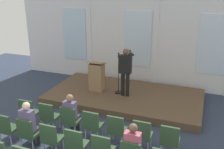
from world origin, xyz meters
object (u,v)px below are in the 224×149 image
(chair_r0_c1, at_px, (49,115))
(audience_r1_c1, at_px, (29,123))
(chair_r1_c3, at_px, (76,143))
(chair_r0_c5, at_px, (142,134))
(audience_r0_c2, at_px, (71,112))
(chair_r0_c3, at_px, (93,124))
(chair_r1_c1, at_px, (28,132))
(chair_r0_c0, at_px, (29,111))
(chair_r0_c4, at_px, (117,129))
(chair_r1_c2, at_px, (51,137))
(chair_r0_c6, at_px, (170,139))
(chair_r1_c4, at_px, (103,149))
(mic_stand, at_px, (118,84))
(speaker, at_px, (125,69))
(lectern, at_px, (97,76))
(chair_r1_c0, at_px, (6,127))
(audience_r1_c5, at_px, (133,146))
(chair_r0_c2, at_px, (70,119))

(chair_r0_c1, relative_size, audience_r1_c1, 0.69)
(chair_r1_c3, bearing_deg, chair_r0_c5, 34.46)
(audience_r0_c2, bearing_deg, chair_r0_c3, -6.84)
(chair_r0_c1, bearing_deg, chair_r1_c1, -90.00)
(chair_r1_c1, bearing_deg, chair_r0_c0, 126.07)
(chair_r0_c4, distance_m, chair_r1_c2, 1.69)
(chair_r1_c3, bearing_deg, chair_r0_c6, 24.59)
(chair_r1_c4, bearing_deg, mic_stand, 103.85)
(chair_r0_c6, distance_m, audience_r1_c1, 3.60)
(speaker, distance_m, lectern, 1.26)
(audience_r1_c1, bearing_deg, chair_r1_c3, -3.25)
(chair_r1_c1, bearing_deg, chair_r1_c0, 180.00)
(chair_r0_c6, relative_size, chair_r1_c3, 1.00)
(chair_r1_c1, xyz_separation_m, audience_r1_c5, (2.79, 0.08, 0.20))
(lectern, bearing_deg, chair_r0_c1, -96.06)
(chair_r0_c0, relative_size, audience_r1_c1, 0.69)
(lectern, distance_m, chair_r1_c4, 4.19)
(chair_r0_c4, xyz_separation_m, chair_r1_c2, (-1.39, -0.96, 0.00))
(audience_r1_c1, bearing_deg, audience_r0_c2, 54.05)
(chair_r0_c6, distance_m, chair_r1_c0, 4.29)
(speaker, relative_size, chair_r0_c2, 1.87)
(chair_r0_c4, relative_size, chair_r1_c3, 1.00)
(chair_r0_c2, bearing_deg, chair_r0_c5, 0.00)
(lectern, distance_m, audience_r1_c1, 3.71)
(lectern, relative_size, chair_r0_c6, 1.23)
(chair_r0_c3, xyz_separation_m, chair_r1_c2, (-0.70, -0.96, 0.00))
(chair_r1_c4, xyz_separation_m, audience_r1_c5, (0.70, 0.08, 0.20))
(mic_stand, bearing_deg, speaker, -23.86)
(chair_r0_c2, xyz_separation_m, audience_r1_c1, (-0.70, -0.88, 0.22))
(chair_r0_c6, distance_m, chair_r1_c1, 3.62)
(audience_r1_c1, distance_m, chair_r1_c4, 2.11)
(audience_r0_c2, xyz_separation_m, chair_r0_c6, (2.79, -0.08, -0.18))
(chair_r0_c6, height_order, chair_r1_c4, same)
(speaker, distance_m, audience_r1_c5, 3.87)
(chair_r0_c2, distance_m, chair_r0_c6, 2.79)
(chair_r0_c1, height_order, chair_r1_c0, same)
(chair_r0_c1, distance_m, chair_r1_c1, 0.96)
(speaker, xyz_separation_m, chair_r1_c4, (0.63, -3.67, -0.74))
(chair_r0_c6, relative_size, audience_r1_c5, 0.71)
(chair_r0_c5, height_order, chair_r1_c0, same)
(audience_r0_c2, distance_m, chair_r0_c6, 2.80)
(audience_r0_c2, xyz_separation_m, chair_r1_c4, (1.39, -1.04, -0.18))
(audience_r0_c2, bearing_deg, audience_r1_c5, -24.64)
(chair_r0_c2, distance_m, chair_r1_c1, 1.18)
(lectern, bearing_deg, chair_r0_c2, -81.97)
(mic_stand, distance_m, chair_r0_c2, 2.89)
(lectern, distance_m, chair_r0_c2, 2.86)
(chair_r0_c4, distance_m, chair_r1_c3, 1.18)
(speaker, distance_m, chair_r0_c1, 3.17)
(chair_r0_c6, height_order, audience_r1_c1, audience_r1_c1)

